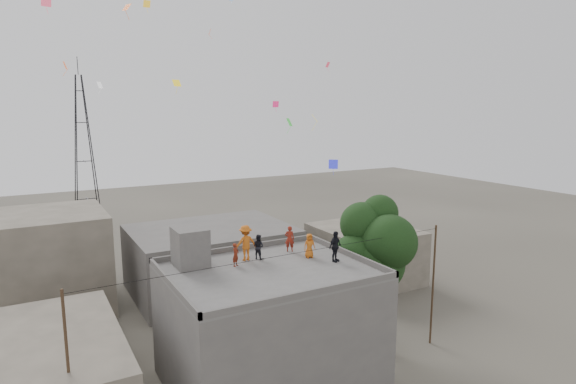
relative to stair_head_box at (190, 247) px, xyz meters
name	(u,v)px	position (x,y,z in m)	size (l,w,h in m)	color
ground	(269,381)	(3.20, -2.60, -7.10)	(140.00, 140.00, 0.00)	#423D36
main_building	(269,327)	(3.20, -2.60, -4.05)	(10.00, 8.00, 6.10)	#52504D
parapet	(269,267)	(3.20, -2.60, -0.85)	(10.00, 8.00, 0.30)	#52504D
stair_head_box	(190,247)	(0.00, 0.00, 0.00)	(1.60, 1.80, 2.00)	#52504D
neighbor_north	(211,259)	(5.20, 11.40, -4.60)	(12.00, 9.00, 5.00)	#52504D
neighbor_northwest	(38,263)	(-6.80, 13.40, -3.60)	(9.00, 8.00, 7.00)	#5A5247
neighbor_east	(364,254)	(17.20, 7.40, -4.90)	(7.00, 8.00, 4.40)	#5A5247
tree	(376,247)	(10.57, -2.00, -1.00)	(4.90, 4.60, 9.10)	black
utility_line	(289,320)	(3.70, -3.85, -3.27)	(20.12, 0.62, 7.40)	black
transmission_tower	(84,153)	(-0.80, 37.40, 1.97)	(2.97, 2.97, 20.01)	black
person_red_adult	(290,239)	(5.73, -0.25, -0.26)	(0.54, 0.35, 1.48)	maroon
person_orange_child	(309,246)	(6.11, -1.78, -0.33)	(0.65, 0.43, 1.34)	#C85F16
person_dark_child	(258,247)	(3.58, -0.63, -0.33)	(0.66, 0.51, 1.35)	black
person_dark_adult	(335,246)	(6.93, -3.05, -0.17)	(0.97, 0.40, 1.65)	black
person_orange_adult	(246,243)	(2.87, -0.54, -0.04)	(1.24, 0.71, 1.92)	#BE5915
person_red_child	(236,255)	(2.02, -1.17, -0.40)	(0.44, 0.29, 1.21)	maroon
kites	(230,79)	(4.28, 4.66, 8.83)	(20.76, 16.16, 12.33)	#FA521A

